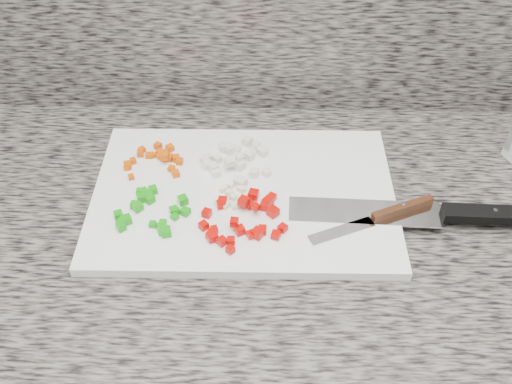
% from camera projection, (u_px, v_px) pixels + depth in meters
% --- Properties ---
extents(cabinet, '(3.92, 0.62, 0.86)m').
position_uv_depth(cabinet, '(281.00, 370.00, 1.21)').
color(cabinet, silver).
rests_on(cabinet, ground).
extents(countertop, '(3.96, 0.64, 0.04)m').
position_uv_depth(countertop, '(290.00, 228.00, 0.90)').
color(countertop, slate).
rests_on(countertop, cabinet).
extents(cutting_board, '(0.48, 0.32, 0.02)m').
position_uv_depth(cutting_board, '(244.00, 196.00, 0.91)').
color(cutting_board, white).
rests_on(cutting_board, countertop).
extents(carrot_pile, '(0.10, 0.09, 0.02)m').
position_uv_depth(carrot_pile, '(158.00, 158.00, 0.95)').
color(carrot_pile, '#D14E04').
rests_on(carrot_pile, cutting_board).
extents(onion_pile, '(0.12, 0.12, 0.02)m').
position_uv_depth(onion_pile, '(236.00, 159.00, 0.95)').
color(onion_pile, silver).
rests_on(onion_pile, cutting_board).
extents(green_pepper_pile, '(0.12, 0.10, 0.01)m').
position_uv_depth(green_pepper_pile, '(151.00, 211.00, 0.87)').
color(green_pepper_pile, '#15990D').
rests_on(green_pepper_pile, cutting_board).
extents(red_pepper_pile, '(0.13, 0.13, 0.02)m').
position_uv_depth(red_pepper_pile, '(245.00, 219.00, 0.85)').
color(red_pepper_pile, '#C20802').
rests_on(red_pepper_pile, cutting_board).
extents(garlic_pile, '(0.05, 0.06, 0.01)m').
position_uv_depth(garlic_pile, '(233.00, 197.00, 0.89)').
color(garlic_pile, '#F1E7BA').
rests_on(garlic_pile, cutting_board).
extents(chef_knife, '(0.38, 0.06, 0.02)m').
position_uv_depth(chef_knife, '(449.00, 214.00, 0.86)').
color(chef_knife, white).
rests_on(chef_knife, cutting_board).
extents(paring_knife, '(0.20, 0.10, 0.02)m').
position_uv_depth(paring_knife, '(387.00, 215.00, 0.86)').
color(paring_knife, white).
rests_on(paring_knife, cutting_board).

